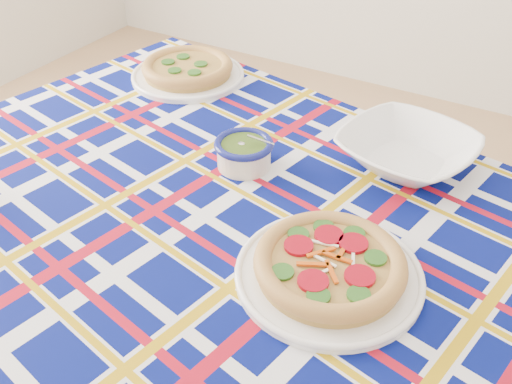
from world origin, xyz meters
The scene contains 7 objects.
floor centered at (0.00, 0.00, 0.00)m, with size 4.00×4.00×0.00m, color tan.
dining_table centered at (0.56, -0.43, 0.75)m, with size 1.97×1.45×0.83m.
tablecloth centered at (0.56, -0.43, 0.78)m, with size 1.81×1.15×0.12m, color #050D5A, non-canonical shape.
main_focaccia_plate centered at (0.76, -0.50, 0.87)m, with size 0.36×0.36×0.07m, color #AA813C, non-canonical shape.
pesto_bowl centered at (0.43, -0.26, 0.88)m, with size 0.14×0.14×0.08m, color #273F11, non-canonical shape.
serving_bowl centered at (0.76, -0.06, 0.88)m, with size 0.31×0.31×0.08m, color white.
second_focaccia_plate centered at (0.03, 0.06, 0.87)m, with size 0.35×0.35×0.06m, color #AA813C, non-canonical shape.
Camera 1 is at (1.02, -1.23, 1.61)m, focal length 40.00 mm.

